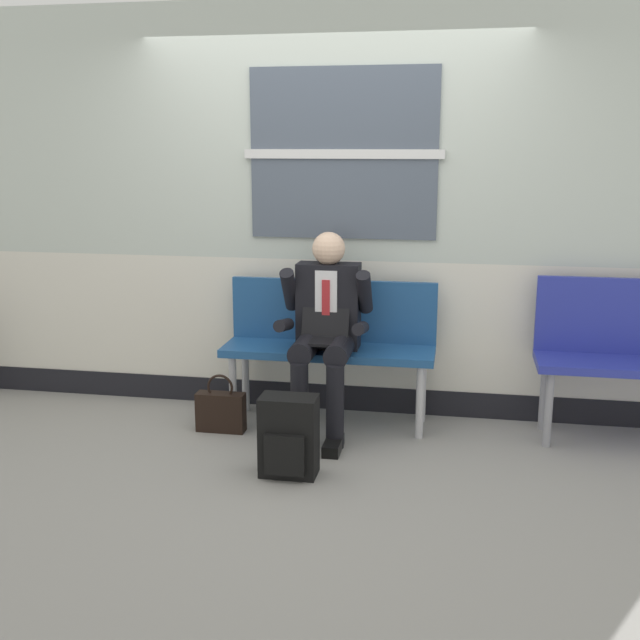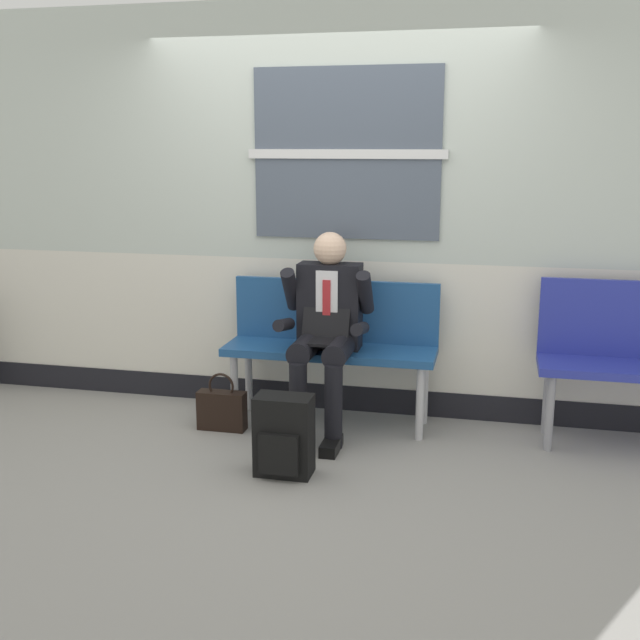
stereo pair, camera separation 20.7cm
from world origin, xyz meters
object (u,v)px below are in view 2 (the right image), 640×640
Objects in this scene: bench_with_person at (332,338)px; person_seated at (326,327)px; backpack at (284,437)px; handbag at (222,409)px; bench_empty at (633,351)px.

bench_with_person is 0.23m from person_seated.
bench_with_person is at bearing 85.05° from backpack.
person_seated is 2.78× the size of backpack.
person_seated is 0.87m from handbag.
person_seated reaches higher than handbag.
person_seated reaches higher than bench_with_person.
backpack is 0.83m from handbag.
person_seated reaches higher than backpack.
bench_with_person is 0.98m from backpack.
handbag is at bearing -172.37° from bench_empty.
bench_empty is at bearing 25.41° from backpack.
person_seated is at bearing 83.66° from backpack.
handbag is (-2.52, -0.34, -0.45)m from bench_empty.
backpack is (-0.08, -0.92, -0.35)m from bench_with_person.
backpack is (-1.94, -0.92, -0.36)m from bench_empty.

